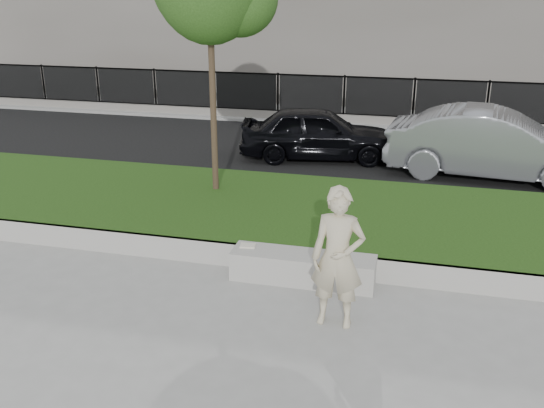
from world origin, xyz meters
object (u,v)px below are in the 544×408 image
(man, at_px, (338,258))
(book, at_px, (248,246))
(stone_bench, at_px, (303,268))
(car_silver, at_px, (494,144))
(car_dark, at_px, (318,133))

(man, bearing_deg, book, 143.86)
(stone_bench, distance_m, man, 1.49)
(car_silver, bearing_deg, man, 166.45)
(man, height_order, car_dark, man)
(man, relative_size, car_dark, 0.48)
(book, xyz_separation_m, car_silver, (4.16, 6.16, 0.38))
(car_dark, bearing_deg, stone_bench, 178.67)
(book, xyz_separation_m, car_dark, (-0.10, 6.79, 0.25))
(stone_bench, distance_m, book, 0.94)
(stone_bench, distance_m, car_dark, 6.96)
(car_silver, bearing_deg, book, 151.80)
(stone_bench, bearing_deg, man, -58.32)
(man, distance_m, book, 2.03)
(car_dark, bearing_deg, man, -177.73)
(man, bearing_deg, car_silver, 71.07)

